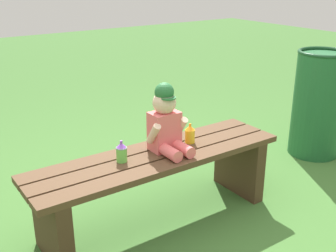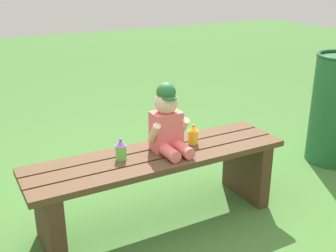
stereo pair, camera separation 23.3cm
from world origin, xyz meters
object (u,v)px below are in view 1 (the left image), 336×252
Objects in this scene: child_figure at (166,122)px; sippy_cup_left at (122,152)px; park_bench at (158,176)px; sippy_cup_right at (190,134)px; trash_bin at (318,103)px.

child_figure is 0.31m from sippy_cup_left.
park_bench is 12.50× the size of sippy_cup_left.
child_figure is at bearing -2.27° from sippy_cup_left.
sippy_cup_right is at bearing 6.85° from park_bench.
child_figure is at bearing -176.41° from sippy_cup_right.
trash_bin is (1.55, 0.09, -0.19)m from child_figure.
sippy_cup_left is (-0.29, 0.01, -0.12)m from child_figure.
child_figure is 0.22m from sippy_cup_right.
sippy_cup_right is at bearing 3.59° from child_figure.
trash_bin reaches higher than park_bench.
sippy_cup_left and sippy_cup_right have the same top height.
sippy_cup_right is (0.18, 0.01, -0.12)m from child_figure.
sippy_cup_right is 1.37m from trash_bin.
child_figure reaches higher than sippy_cup_left.
trash_bin is at bearing 2.59° from sippy_cup_left.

